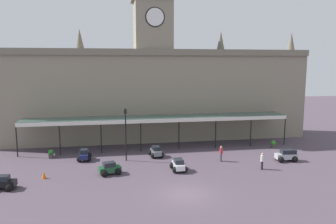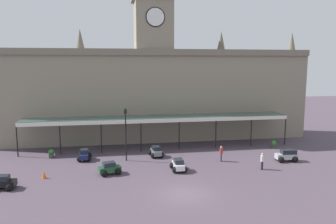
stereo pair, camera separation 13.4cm
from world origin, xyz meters
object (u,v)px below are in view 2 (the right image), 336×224
Objects in this scene: car_silver_estate at (287,156)px; car_grey_sedan at (156,152)px; planter_forecourt_centre at (51,153)px; car_black_sedan at (3,183)px; planter_by_canopy at (274,144)px; car_green_sedan at (110,169)px; pedestrian_crossing_forecourt at (221,153)px; car_white_sedan at (178,166)px; pedestrian_beside_cars at (262,161)px; car_navy_sedan at (84,155)px; traffic_cone at (44,175)px; victorian_lamppost at (126,129)px.

car_silver_estate reaches higher than car_grey_sedan.
car_black_sedan is at bearing -104.42° from planter_forecourt_centre.
car_black_sedan is at bearing -163.13° from planter_by_canopy.
car_green_sedan is (8.72, 2.28, 0.00)m from car_black_sedan.
pedestrian_crossing_forecourt is at bearing 170.79° from car_silver_estate.
car_white_sedan is 0.97× the size of car_grey_sedan.
pedestrian_beside_cars is at bearing -124.26° from planter_by_canopy.
car_navy_sedan is at bearing -22.40° from planter_forecourt_centre.
pedestrian_beside_cars is at bearing -2.61° from traffic_cone.
car_white_sedan is at bearing -156.15° from pedestrian_crossing_forecourt.
car_navy_sedan is at bearing 168.36° from pedestrian_crossing_forecourt.
pedestrian_crossing_forecourt is at bearing -13.93° from planter_forecourt_centre.
car_white_sedan is at bearing -29.29° from car_navy_sedan.
pedestrian_beside_cars is 1.00× the size of pedestrian_crossing_forecourt.
victorian_lamppost is at bearing 169.62° from car_silver_estate.
car_silver_estate is 25.67m from planter_forecourt_centre.
car_navy_sedan is 4.00m from planter_forecourt_centre.
car_green_sedan is 5.89m from traffic_cone.
pedestrian_crossing_forecourt reaches higher than planter_forecourt_centre.
pedestrian_crossing_forecourt reaches higher than car_grey_sedan.
car_black_sedan and car_grey_sedan have the same top height.
car_silver_estate is at bearing 3.28° from car_green_sedan.
traffic_cone is at bearing -120.90° from car_navy_sedan.
planter_by_canopy is at bearing 16.87° from car_black_sedan.
pedestrian_beside_cars is 0.29× the size of victorian_lamppost.
traffic_cone is 26.59m from planter_by_canopy.
car_grey_sedan is (13.82, 7.45, 0.00)m from car_black_sedan.
car_green_sedan and car_navy_sedan have the same top height.
car_black_sedan is 3.57m from traffic_cone.
car_green_sedan is 14.85m from pedestrian_beside_cars.
pedestrian_crossing_forecourt is at bearing 133.58° from pedestrian_beside_cars.
car_grey_sedan is 3.06× the size of traffic_cone.
victorian_lamppost is (-4.86, 4.23, 2.98)m from car_white_sedan.
car_black_sedan is at bearing -165.36° from car_green_sedan.
victorian_lamppost is (-16.89, 3.09, 2.92)m from car_silver_estate.
planter_forecourt_centre is (-6.42, 6.69, -0.01)m from car_green_sedan.
traffic_cone is at bearing -150.64° from victorian_lamppost.
car_silver_estate is 2.41× the size of planter_by_canopy.
car_black_sedan is (-15.32, -2.21, 0.00)m from car_white_sedan.
car_silver_estate is 1.09× the size of car_grey_sedan.
pedestrian_crossing_forecourt is at bearing 23.85° from car_white_sedan.
traffic_cone is 0.72× the size of planter_by_canopy.
victorian_lamppost reaches higher than car_navy_sedan.
planter_forecourt_centre is at bearing 94.49° from traffic_cone.
pedestrian_crossing_forecourt is 18.67m from planter_forecourt_centre.
pedestrian_beside_cars is 14.31m from victorian_lamppost.
victorian_lamppost is 9.29m from traffic_cone.
pedestrian_crossing_forecourt is 10.48m from victorian_lamppost.
traffic_cone is at bearing -85.51° from planter_forecourt_centre.
planter_forecourt_centre is (-0.54, 6.81, 0.14)m from traffic_cone.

